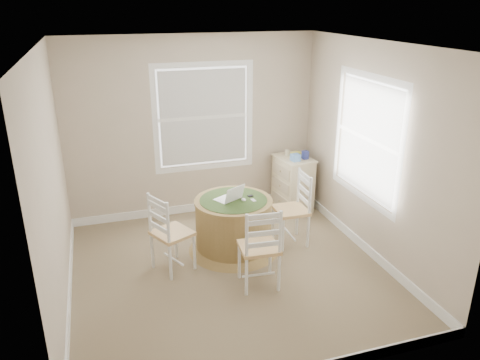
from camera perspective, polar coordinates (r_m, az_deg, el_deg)
name	(u,v)px	position (r m, az deg, el deg)	size (l,w,h in m)	color
room	(239,162)	(5.28, -0.17, 2.19)	(3.64, 3.64, 2.64)	#77674B
round_table	(234,223)	(5.93, -0.80, -5.21)	(1.16, 1.16, 0.70)	olive
chair_left	(172,233)	(5.54, -8.27, -6.38)	(0.42, 0.40, 0.95)	white
chair_near	(259,247)	(5.19, 2.34, -8.16)	(0.42, 0.40, 0.95)	white
chair_right	(291,210)	(6.09, 6.22, -3.63)	(0.42, 0.40, 0.95)	white
laptop	(229,198)	(5.79, -1.31, -2.15)	(0.39, 0.38, 0.21)	white
mouse	(244,200)	(5.79, 0.44, -2.42)	(0.05, 0.09, 0.03)	white
phone	(253,201)	(5.78, 1.64, -2.52)	(0.04, 0.09, 0.02)	#B7BABF
keys	(250,196)	(5.89, 1.28, -2.00)	(0.06, 0.05, 0.03)	black
corner_chest	(293,183)	(7.15, 6.44, -0.38)	(0.53, 0.67, 0.82)	beige
tissue_box	(296,158)	(6.85, 6.78, 2.72)	(0.12, 0.12, 0.10)	#6198DF
box_yellow	(296,154)	(7.08, 6.87, 3.14)	(0.15, 0.10, 0.06)	#F0EB54
box_blue	(306,155)	(6.96, 8.03, 3.04)	(0.08, 0.08, 0.12)	navy
cup_cream	(287,153)	(7.08, 5.73, 3.32)	(0.07, 0.07, 0.09)	beige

